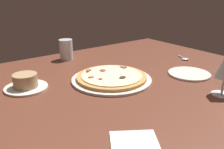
{
  "coord_description": "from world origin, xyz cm",
  "views": [
    {
      "loc": [
        -57.27,
        -76.1,
        42.13
      ],
      "look_at": [
        0.35,
        0.75,
        7.0
      ],
      "focal_mm": 39.4,
      "sensor_mm": 36.0,
      "label": 1
    }
  ],
  "objects_px": {
    "water_glass": "(67,51)",
    "side_plate": "(189,74)",
    "spoon": "(184,59)",
    "pizza_main": "(112,78)",
    "ramekin_on_saucer": "(26,83)"
  },
  "relations": [
    {
      "from": "water_glass",
      "to": "spoon",
      "type": "xyz_separation_m",
      "value": [
        0.51,
        -0.39,
        -0.04
      ]
    },
    {
      "from": "pizza_main",
      "to": "side_plate",
      "type": "xyz_separation_m",
      "value": [
        0.32,
        -0.15,
        -0.01
      ]
    },
    {
      "from": "ramekin_on_saucer",
      "to": "water_glass",
      "type": "xyz_separation_m",
      "value": [
        0.32,
        0.27,
        0.02
      ]
    },
    {
      "from": "pizza_main",
      "to": "water_glass",
      "type": "distance_m",
      "value": 0.4
    },
    {
      "from": "pizza_main",
      "to": "ramekin_on_saucer",
      "type": "xyz_separation_m",
      "value": [
        -0.32,
        0.13,
        0.01
      ]
    },
    {
      "from": "pizza_main",
      "to": "spoon",
      "type": "height_order",
      "value": "pizza_main"
    },
    {
      "from": "ramekin_on_saucer",
      "to": "spoon",
      "type": "height_order",
      "value": "ramekin_on_saucer"
    },
    {
      "from": "side_plate",
      "to": "spoon",
      "type": "relative_size",
      "value": 1.93
    },
    {
      "from": "water_glass",
      "to": "side_plate",
      "type": "distance_m",
      "value": 0.64
    },
    {
      "from": "pizza_main",
      "to": "spoon",
      "type": "distance_m",
      "value": 0.5
    },
    {
      "from": "pizza_main",
      "to": "side_plate",
      "type": "bearing_deg",
      "value": -25.39
    },
    {
      "from": "side_plate",
      "to": "spoon",
      "type": "bearing_deg",
      "value": 42.64
    },
    {
      "from": "side_plate",
      "to": "spoon",
      "type": "distance_m",
      "value": 0.25
    },
    {
      "from": "water_glass",
      "to": "spoon",
      "type": "relative_size",
      "value": 1.13
    },
    {
      "from": "pizza_main",
      "to": "water_glass",
      "type": "height_order",
      "value": "water_glass"
    }
  ]
}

